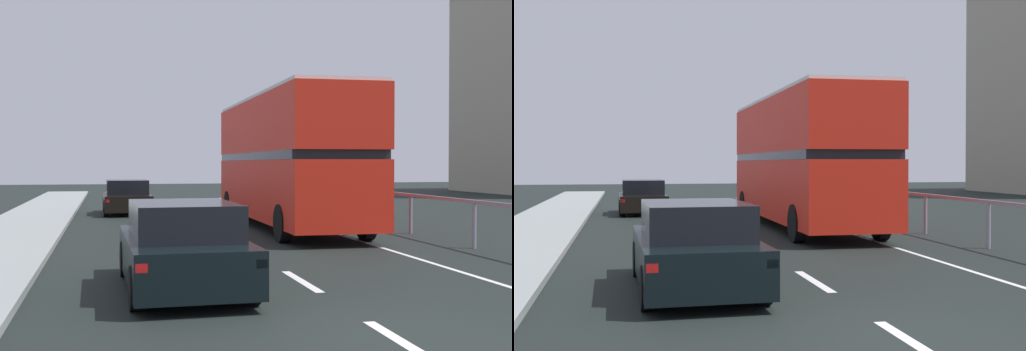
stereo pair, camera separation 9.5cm
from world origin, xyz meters
The scene contains 6 objects.
ground_plane centered at (0.00, 0.00, -0.05)m, with size 75.60×120.00×0.10m, color black.
lane_paint_markings centered at (1.92, 8.58, 0.00)m, with size 3.38×46.00×0.01m.
bridge_side_railing centered at (5.38, 9.00, 0.94)m, with size 0.10×42.00×1.18m.
double_decker_bus_red centered at (2.34, 13.43, 2.24)m, with size 2.70×11.29×4.17m.
hatchback_car_near centered at (-2.13, 3.45, 0.69)m, with size 1.93×4.41×1.44m.
sedan_car_ahead centered at (-2.52, 20.34, 0.66)m, with size 1.93×4.10×1.39m.
Camera 1 is at (-3.33, -7.52, 2.07)m, focal length 47.34 mm.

